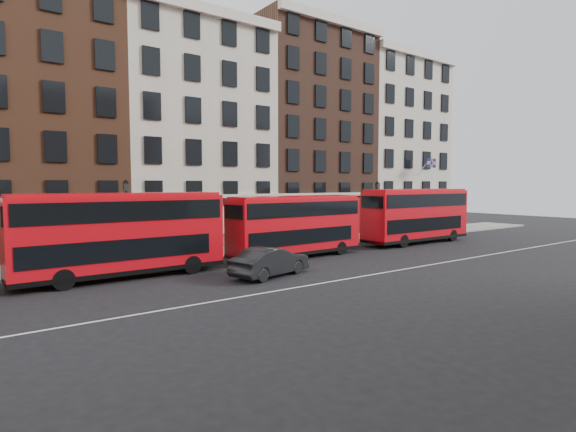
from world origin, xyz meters
TOP-DOWN VIEW (x-y plane):
  - ground at (0.00, 0.00)m, footprint 120.00×120.00m
  - pavement at (0.00, 10.50)m, footprint 80.00×5.00m
  - kerb at (0.00, 8.00)m, footprint 80.00×0.30m
  - road_centre_line at (0.00, -2.00)m, footprint 70.00×0.12m
  - building_terrace at (-0.31, 17.88)m, footprint 64.00×11.95m
  - bus_b at (-9.34, 5.42)m, footprint 11.20×2.92m
  - bus_c at (2.65, 5.42)m, footprint 10.44×2.99m
  - bus_d at (15.86, 5.42)m, footprint 11.33×2.83m
  - car_front at (-2.44, 1.07)m, footprint 5.34×3.04m
  - lamp_post_left at (-8.01, 8.80)m, footprint 0.44×0.44m
  - lamp_post_right at (14.88, 9.08)m, footprint 0.44×0.44m
  - traffic_light at (26.22, 8.10)m, footprint 0.25×0.45m
  - iron_railings at (0.00, 12.70)m, footprint 6.60×0.06m

SIDE VIEW (x-z plane):
  - ground at x=0.00m, z-range 0.00..0.00m
  - road_centre_line at x=0.00m, z-range 0.00..0.01m
  - pavement at x=0.00m, z-range 0.00..0.15m
  - kerb at x=0.00m, z-range 0.00..0.16m
  - iron_railings at x=0.00m, z-range 0.15..1.15m
  - car_front at x=-2.44m, z-range 0.00..1.67m
  - bus_c at x=2.65m, z-range 0.16..4.50m
  - traffic_light at x=26.22m, z-range 0.81..4.08m
  - bus_b at x=-9.34m, z-range 0.17..4.85m
  - bus_d at x=15.86m, z-range 0.17..4.92m
  - lamp_post_left at x=-8.01m, z-range 0.42..5.74m
  - lamp_post_right at x=14.88m, z-range 0.42..5.74m
  - building_terrace at x=-0.31m, z-range -0.76..21.24m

